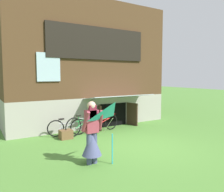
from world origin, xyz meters
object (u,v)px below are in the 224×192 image
Objects in this scene: bicycle_green at (84,125)px; wooden_crate at (66,134)px; bicycle_red at (103,123)px; bicycle_silver at (67,127)px; person at (92,138)px; kite at (115,116)px.

wooden_crate is at bearing 179.98° from bicycle_green.
bicycle_red is 1.52m from bicycle_silver.
person reaches higher than wooden_crate.
bicycle_silver is (-0.02, 3.45, -0.97)m from kite.
person is 0.97× the size of bicycle_green.
bicycle_red is at bearing 65.91° from kite.
bicycle_silver is at bearing 62.87° from person.
kite is at bearing -76.90° from bicycle_silver.
person is 0.88m from kite.
person is 3.06m from bicycle_green.
person is 3.49m from bicycle_red.
bicycle_green is at bearing 15.61° from wooden_crate.
bicycle_green reaches higher than bicycle_silver.
bicycle_green is 3.82× the size of wooden_crate.
bicycle_red is at bearing 36.91° from person.
kite is 3.51m from bicycle_green.
bicycle_silver is at bearing 62.45° from wooden_crate.
person is 3.71× the size of wooden_crate.
wooden_crate is at bearing -104.79° from bicycle_silver.
wooden_crate is at bearing -179.90° from bicycle_red.
kite is at bearing -122.52° from bicycle_red.
kite reaches higher than wooden_crate.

